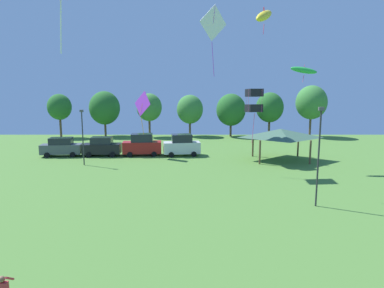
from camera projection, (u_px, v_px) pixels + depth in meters
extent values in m
sphere|color=brown|center=(1.00, 279.00, 11.82)|extent=(0.22, 0.22, 0.22)
cylinder|color=#B72D33|center=(9.00, 279.00, 11.93)|extent=(0.08, 0.49, 0.38)
ellipsoid|color=green|center=(303.00, 70.00, 33.61)|extent=(2.70, 0.75, 0.98)
cube|color=#E54C93|center=(303.00, 69.00, 33.58)|extent=(0.16, 0.09, 0.73)
cylinder|color=#E54C93|center=(303.00, 79.00, 33.74)|extent=(0.14, 0.06, 0.65)
cube|color=purple|center=(142.00, 104.00, 40.03)|extent=(2.15, 2.22, 2.99)
cylinder|color=orange|center=(142.00, 104.00, 40.01)|extent=(0.77, 0.48, 2.65)
cylinder|color=orange|center=(143.00, 130.00, 40.52)|extent=(0.44, 0.29, 3.07)
cube|color=white|center=(213.00, 23.00, 32.48)|extent=(2.68, 2.01, 3.29)
cylinder|color=purple|center=(213.00, 23.00, 32.46)|extent=(0.34, 0.60, 2.96)
cylinder|color=purple|center=(212.00, 59.00, 33.01)|extent=(0.29, 0.48, 3.33)
cube|color=black|center=(254.00, 93.00, 36.25)|extent=(1.83, 1.85, 0.87)
cube|color=black|center=(253.00, 108.00, 36.51)|extent=(1.83, 1.85, 0.87)
cylinder|color=#E54C93|center=(248.00, 101.00, 35.69)|extent=(0.02, 0.02, 2.44)
cylinder|color=#E54C93|center=(261.00, 101.00, 35.69)|extent=(0.02, 0.02, 2.44)
cylinder|color=#E54C93|center=(246.00, 100.00, 37.08)|extent=(0.02, 0.02, 2.44)
cylinder|color=#E54C93|center=(259.00, 100.00, 37.08)|extent=(0.02, 0.02, 2.44)
cylinder|color=#E54C93|center=(253.00, 128.00, 36.86)|extent=(0.18, 0.50, 3.26)
ellipsoid|color=yellow|center=(263.00, 16.00, 26.25)|extent=(2.21, 3.12, 1.67)
cube|color=#E54C93|center=(264.00, 13.00, 26.22)|extent=(0.25, 0.33, 0.85)
cylinder|color=#E54C93|center=(263.00, 29.00, 26.40)|extent=(0.12, 0.16, 0.79)
cylinder|color=white|center=(60.00, 25.00, 13.06)|extent=(0.27, 0.29, 2.13)
cube|color=#4C5156|center=(61.00, 149.00, 41.25)|extent=(4.88, 2.19, 1.15)
cube|color=#1E232D|center=(60.00, 141.00, 41.09)|extent=(2.75, 1.83, 0.81)
cylinder|color=black|center=(72.00, 155.00, 40.66)|extent=(0.66, 0.29, 0.64)
cylinder|color=black|center=(75.00, 152.00, 42.33)|extent=(0.66, 0.29, 0.64)
cylinder|color=black|center=(46.00, 155.00, 40.35)|extent=(0.66, 0.29, 0.64)
cylinder|color=black|center=(51.00, 153.00, 42.02)|extent=(0.66, 0.29, 0.64)
cube|color=black|center=(101.00, 149.00, 41.47)|extent=(4.57, 2.09, 1.17)
cube|color=#1E232D|center=(101.00, 140.00, 41.31)|extent=(2.55, 1.84, 0.82)
cylinder|color=black|center=(112.00, 155.00, 40.71)|extent=(0.65, 0.25, 0.64)
cylinder|color=black|center=(114.00, 152.00, 42.56)|extent=(0.65, 0.25, 0.64)
cylinder|color=black|center=(88.00, 155.00, 40.57)|extent=(0.65, 0.25, 0.64)
cylinder|color=black|center=(92.00, 152.00, 42.42)|extent=(0.65, 0.25, 0.64)
cube|color=maroon|center=(142.00, 147.00, 41.71)|extent=(4.80, 2.28, 1.39)
cube|color=#1E232D|center=(141.00, 138.00, 41.52)|extent=(2.70, 1.93, 0.97)
cylinder|color=black|center=(153.00, 154.00, 41.04)|extent=(0.66, 0.28, 0.64)
cylinder|color=black|center=(154.00, 151.00, 42.86)|extent=(0.66, 0.28, 0.64)
cylinder|color=black|center=(129.00, 155.00, 40.77)|extent=(0.66, 0.28, 0.64)
cylinder|color=black|center=(130.00, 152.00, 42.59)|extent=(0.66, 0.28, 0.64)
cube|color=silver|center=(181.00, 148.00, 41.61)|extent=(4.59, 2.36, 1.36)
cube|color=#1E232D|center=(181.00, 138.00, 41.42)|extent=(2.62, 1.95, 0.95)
cylinder|color=black|center=(193.00, 154.00, 41.03)|extent=(0.66, 0.30, 0.64)
cylinder|color=black|center=(191.00, 151.00, 42.77)|extent=(0.66, 0.30, 0.64)
cylinder|color=black|center=(171.00, 155.00, 40.66)|extent=(0.66, 0.30, 0.64)
cylinder|color=black|center=(170.00, 152.00, 42.40)|extent=(0.66, 0.30, 0.64)
cylinder|color=brown|center=(259.00, 152.00, 36.88)|extent=(0.20, 0.20, 2.60)
cylinder|color=brown|center=(310.00, 152.00, 36.88)|extent=(0.20, 0.20, 2.60)
cylinder|color=brown|center=(252.00, 146.00, 41.12)|extent=(0.20, 0.20, 2.60)
cylinder|color=brown|center=(297.00, 146.00, 41.13)|extent=(0.20, 0.20, 2.60)
pyramid|color=#3D604C|center=(280.00, 133.00, 38.72)|extent=(7.05, 5.57, 1.00)
cylinder|color=#2D2D33|center=(318.00, 159.00, 23.28)|extent=(0.12, 0.12, 6.63)
cube|color=#4C4C51|center=(321.00, 109.00, 22.73)|extent=(0.36, 0.20, 0.24)
cylinder|color=#2D2D33|center=(82.00, 139.00, 36.14)|extent=(0.12, 0.12, 5.67)
cube|color=#4C4C51|center=(81.00, 111.00, 35.67)|extent=(0.36, 0.20, 0.24)
cylinder|color=brown|center=(60.00, 127.00, 56.98)|extent=(0.36, 0.36, 3.66)
ellipsoid|color=#286628|center=(59.00, 107.00, 56.46)|extent=(3.89, 3.89, 4.28)
cylinder|color=brown|center=(105.00, 128.00, 58.58)|extent=(0.36, 0.36, 2.94)
ellipsoid|color=#286628|center=(104.00, 108.00, 58.04)|extent=(5.15, 5.15, 5.67)
cylinder|color=brown|center=(149.00, 127.00, 57.75)|extent=(0.36, 0.36, 3.44)
ellipsoid|color=#3D7F38|center=(149.00, 107.00, 57.22)|extent=(4.22, 4.22, 4.64)
cylinder|color=brown|center=(189.00, 128.00, 58.86)|extent=(0.36, 0.36, 2.94)
ellipsoid|color=#3D7F38|center=(189.00, 109.00, 58.36)|extent=(4.48, 4.48, 4.93)
cylinder|color=brown|center=(230.00, 129.00, 58.48)|extent=(0.36, 0.36, 2.70)
ellipsoid|color=#286628|center=(230.00, 110.00, 57.97)|extent=(4.96, 4.96, 5.45)
cylinder|color=brown|center=(268.00, 127.00, 57.80)|extent=(0.36, 0.36, 3.29)
ellipsoid|color=#286628|center=(269.00, 107.00, 57.26)|extent=(4.56, 4.56, 5.02)
cylinder|color=brown|center=(309.00, 125.00, 58.02)|extent=(0.36, 0.36, 3.89)
ellipsoid|color=#3D7F38|center=(311.00, 102.00, 57.40)|extent=(5.16, 5.16, 5.67)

